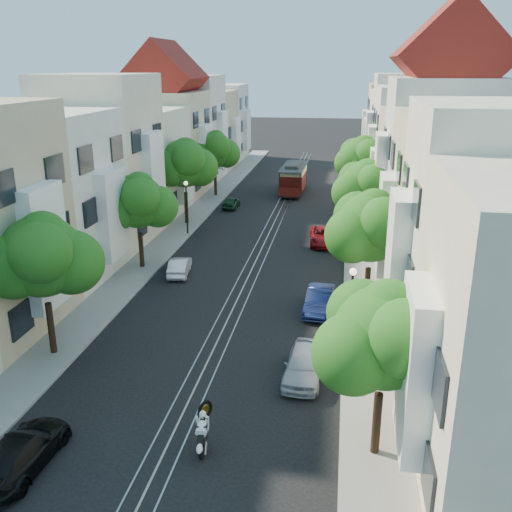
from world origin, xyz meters
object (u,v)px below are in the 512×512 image
at_px(lamp_west, 186,199).
at_px(parked_car_e_mid, 319,300).
at_px(tree_e_a, 385,340).
at_px(tree_w_a, 43,258).
at_px(parked_car_e_far, 324,236).
at_px(cable_car, 294,177).
at_px(lamp_east, 352,298).
at_px(tree_e_b, 372,229).
at_px(tree_e_c, 366,188).
at_px(tree_e_d, 363,160).
at_px(sportbike_rider, 203,428).
at_px(parked_car_w_mid, 180,266).
at_px(tree_w_d, 215,151).
at_px(parked_car_w_near, 21,452).
at_px(tree_w_c, 185,164).
at_px(parked_car_e_near, 304,364).
at_px(parked_car_w_far, 231,203).
at_px(tree_w_b, 139,203).

bearing_deg(lamp_west, parked_car_e_mid, -50.17).
xyz_separation_m(tree_e_a, lamp_west, (-13.56, 25.02, -1.55)).
height_order(tree_w_a, parked_car_e_far, tree_w_a).
bearing_deg(cable_car, lamp_east, -79.10).
distance_m(lamp_west, parked_car_e_far, 10.96).
height_order(tree_e_b, tree_e_c, tree_e_b).
relative_size(tree_e_d, sportbike_rider, 3.69).
bearing_deg(parked_car_e_mid, tree_e_d, 87.30).
relative_size(tree_e_a, tree_e_b, 0.94).
relative_size(parked_car_e_far, parked_car_w_mid, 1.30).
bearing_deg(tree_w_d, tree_e_c, -48.01).
relative_size(lamp_east, parked_car_e_mid, 1.07).
height_order(tree_e_a, parked_car_e_mid, tree_e_a).
height_order(tree_e_a, parked_car_w_near, tree_e_a).
xyz_separation_m(tree_w_c, tree_w_d, (-0.00, 11.00, -0.47)).
height_order(tree_e_d, parked_car_e_far, tree_e_d).
bearing_deg(lamp_east, parked_car_e_mid, 108.35).
height_order(cable_car, parked_car_e_near, cable_car).
distance_m(tree_w_d, lamp_west, 14.11).
height_order(tree_e_c, tree_w_a, tree_w_a).
bearing_deg(parked_car_w_mid, tree_w_d, -90.93).
height_order(lamp_west, cable_car, lamp_west).
bearing_deg(lamp_west, tree_w_a, -92.40).
xyz_separation_m(parked_car_e_mid, parked_car_w_far, (-9.32, 22.36, -0.11)).
xyz_separation_m(tree_w_b, parked_car_e_mid, (11.85, -5.17, -3.76)).
bearing_deg(sportbike_rider, tree_w_a, 140.21).
height_order(tree_w_c, sportbike_rider, tree_w_c).
xyz_separation_m(tree_w_a, tree_w_b, (-0.00, 12.00, -0.34)).
xyz_separation_m(tree_e_b, parked_car_w_mid, (-11.66, 4.22, -4.19)).
height_order(tree_w_c, parked_car_e_near, tree_w_c).
xyz_separation_m(parked_car_e_near, parked_car_w_mid, (-8.80, 11.50, -0.12)).
relative_size(tree_e_c, parked_car_w_far, 2.09).
height_order(parked_car_e_near, parked_car_e_mid, parked_car_e_near).
height_order(tree_e_d, parked_car_w_mid, tree_e_d).
bearing_deg(lamp_west, tree_w_c, 105.75).
distance_m(tree_e_a, tree_e_d, 34.00).
bearing_deg(parked_car_e_far, parked_car_w_mid, -141.63).
distance_m(parked_car_e_near, parked_car_e_mid, 7.11).
bearing_deg(parked_car_e_far, tree_e_a, -87.27).
height_order(tree_w_d, sportbike_rider, tree_w_d).
bearing_deg(tree_e_c, parked_car_w_far, 136.71).
bearing_deg(parked_car_e_far, tree_e_c, -27.46).
bearing_deg(parked_car_e_mid, tree_e_c, 81.00).
bearing_deg(lamp_east, tree_e_d, 87.96).
height_order(cable_car, parked_car_w_mid, cable_car).
height_order(tree_w_a, parked_car_w_far, tree_w_a).
bearing_deg(sportbike_rider, tree_w_d, 95.67).
distance_m(tree_e_b, parked_car_e_far, 13.23).
xyz_separation_m(tree_e_a, parked_car_w_mid, (-11.66, 16.22, -3.85)).
xyz_separation_m(tree_w_c, cable_car, (7.64, 13.76, -3.38)).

